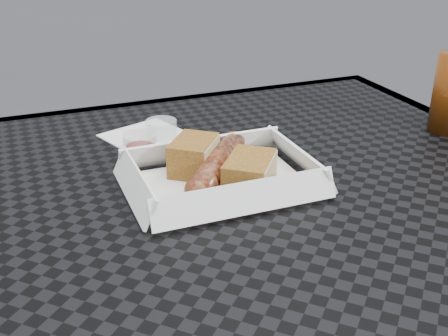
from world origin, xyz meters
The scene contains 9 objects.
patio_table centered at (0.00, 0.00, 0.67)m, with size 0.80×0.80×0.74m.
food_tray centered at (-0.08, 0.01, 0.75)m, with size 0.22×0.15×0.00m, color white.
bratwurst centered at (-0.08, 0.03, 0.77)m, with size 0.13×0.16×0.04m.
bread_near centered at (-0.10, 0.06, 0.77)m, with size 0.07×0.05×0.05m, color olive.
bread_far centered at (-0.05, -0.02, 0.77)m, with size 0.08×0.05×0.04m, color olive.
veg_garnish centered at (-0.01, -0.04, 0.75)m, with size 0.03×0.03×0.00m.
napkin centered at (-0.13, 0.21, 0.75)m, with size 0.12×0.12×0.00m, color white.
condiment_cup_sauce centered at (-0.15, 0.15, 0.76)m, with size 0.05×0.05×0.03m, color maroon.
condiment_cup_empty centered at (-0.11, 0.20, 0.76)m, with size 0.05×0.05×0.03m, color silver.
Camera 1 is at (-0.32, -0.62, 1.09)m, focal length 45.00 mm.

